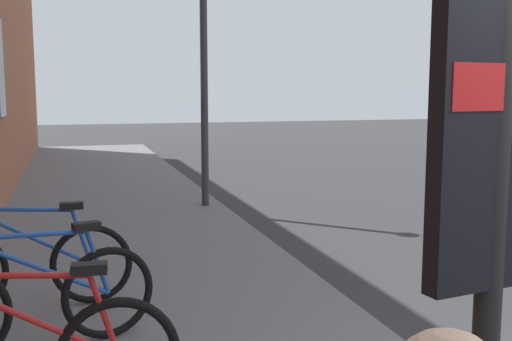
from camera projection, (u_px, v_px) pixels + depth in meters
ground at (326, 234)px, 8.59m from camera, size 60.00×60.00×0.00m
sidewalk_pavement at (117, 214)px, 9.69m from camera, size 24.00×3.50×0.12m
bicycle_under_window at (38, 301)px, 4.40m from camera, size 0.60×1.73×0.97m
bicycle_beside_lamp at (30, 265)px, 5.30m from camera, size 0.48×1.77×0.97m
transit_info_sign at (494, 177)px, 2.15m from camera, size 0.16×0.56×2.40m
street_lamp at (204, 28)px, 9.75m from camera, size 0.28×0.28×4.86m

